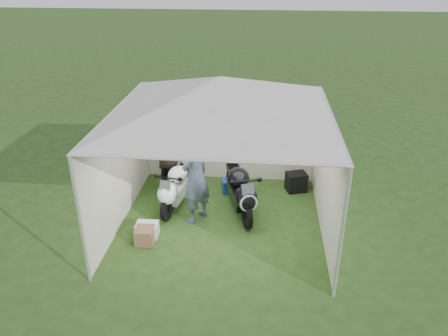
{
  "coord_description": "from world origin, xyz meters",
  "views": [
    {
      "loc": [
        0.77,
        -7.51,
        4.87
      ],
      "look_at": [
        0.03,
        0.35,
        1.05
      ],
      "focal_mm": 35.0,
      "sensor_mm": 36.0,
      "label": 1
    }
  ],
  "objects_px": {
    "crate_0": "(147,230)",
    "canopy_tent": "(221,99)",
    "equipment_box": "(296,182)",
    "motorcycle_white": "(176,186)",
    "person_dark_jacket": "(169,156)",
    "paddock_stand": "(231,186)",
    "person_blue_jacket": "(196,176)",
    "crate_1": "(145,235)",
    "motorcycle_black": "(240,190)"
  },
  "relations": [
    {
      "from": "motorcycle_white",
      "to": "motorcycle_black",
      "type": "distance_m",
      "value": 1.38
    },
    {
      "from": "canopy_tent",
      "to": "crate_1",
      "type": "relative_size",
      "value": 16.59
    },
    {
      "from": "paddock_stand",
      "to": "crate_0",
      "type": "height_order",
      "value": "paddock_stand"
    },
    {
      "from": "motorcycle_black",
      "to": "equipment_box",
      "type": "relative_size",
      "value": 4.35
    },
    {
      "from": "motorcycle_black",
      "to": "person_dark_jacket",
      "type": "relative_size",
      "value": 1.12
    },
    {
      "from": "person_dark_jacket",
      "to": "crate_0",
      "type": "height_order",
      "value": "person_dark_jacket"
    },
    {
      "from": "canopy_tent",
      "to": "person_dark_jacket",
      "type": "relative_size",
      "value": 3.3
    },
    {
      "from": "canopy_tent",
      "to": "person_blue_jacket",
      "type": "bearing_deg",
      "value": 176.77
    },
    {
      "from": "paddock_stand",
      "to": "person_blue_jacket",
      "type": "bearing_deg",
      "value": -116.8
    },
    {
      "from": "paddock_stand",
      "to": "crate_0",
      "type": "xyz_separation_m",
      "value": [
        -1.47,
        -1.91,
        -0.02
      ]
    },
    {
      "from": "crate_0",
      "to": "crate_1",
      "type": "distance_m",
      "value": 0.21
    },
    {
      "from": "motorcycle_black",
      "to": "equipment_box",
      "type": "bearing_deg",
      "value": 24.46
    },
    {
      "from": "motorcycle_black",
      "to": "paddock_stand",
      "type": "distance_m",
      "value": 0.97
    },
    {
      "from": "equipment_box",
      "to": "crate_0",
      "type": "xyz_separation_m",
      "value": [
        -2.95,
        -2.12,
        -0.08
      ]
    },
    {
      "from": "motorcycle_black",
      "to": "crate_1",
      "type": "distance_m",
      "value": 2.17
    },
    {
      "from": "paddock_stand",
      "to": "equipment_box",
      "type": "xyz_separation_m",
      "value": [
        1.48,
        0.21,
        0.07
      ]
    },
    {
      "from": "person_dark_jacket",
      "to": "crate_1",
      "type": "relative_size",
      "value": 5.02
    },
    {
      "from": "canopy_tent",
      "to": "equipment_box",
      "type": "xyz_separation_m",
      "value": [
        1.59,
        1.45,
        -2.36
      ]
    },
    {
      "from": "equipment_box",
      "to": "motorcycle_white",
      "type": "bearing_deg",
      "value": -159.73
    },
    {
      "from": "motorcycle_white",
      "to": "paddock_stand",
      "type": "height_order",
      "value": "motorcycle_white"
    },
    {
      "from": "crate_1",
      "to": "crate_0",
      "type": "bearing_deg",
      "value": 92.95
    },
    {
      "from": "person_blue_jacket",
      "to": "crate_0",
      "type": "bearing_deg",
      "value": -18.87
    },
    {
      "from": "crate_0",
      "to": "person_blue_jacket",
      "type": "bearing_deg",
      "value": 39.06
    },
    {
      "from": "motorcycle_white",
      "to": "crate_0",
      "type": "xyz_separation_m",
      "value": [
        -0.35,
        -1.16,
        -0.36
      ]
    },
    {
      "from": "equipment_box",
      "to": "crate_0",
      "type": "relative_size",
      "value": 1.06
    },
    {
      "from": "equipment_box",
      "to": "crate_1",
      "type": "distance_m",
      "value": 3.76
    },
    {
      "from": "equipment_box",
      "to": "crate_0",
      "type": "height_order",
      "value": "equipment_box"
    },
    {
      "from": "paddock_stand",
      "to": "person_dark_jacket",
      "type": "height_order",
      "value": "person_dark_jacket"
    },
    {
      "from": "canopy_tent",
      "to": "paddock_stand",
      "type": "xyz_separation_m",
      "value": [
        0.11,
        1.24,
        -2.42
      ]
    },
    {
      "from": "canopy_tent",
      "to": "person_dark_jacket",
      "type": "height_order",
      "value": "canopy_tent"
    },
    {
      "from": "person_blue_jacket",
      "to": "equipment_box",
      "type": "bearing_deg",
      "value": 156.33
    },
    {
      "from": "person_dark_jacket",
      "to": "crate_0",
      "type": "relative_size",
      "value": 4.11
    },
    {
      "from": "crate_0",
      "to": "person_dark_jacket",
      "type": "bearing_deg",
      "value": 87.67
    },
    {
      "from": "crate_0",
      "to": "canopy_tent",
      "type": "bearing_deg",
      "value": 26.14
    },
    {
      "from": "motorcycle_black",
      "to": "paddock_stand",
      "type": "xyz_separation_m",
      "value": [
        -0.26,
        0.86,
        -0.39
      ]
    },
    {
      "from": "paddock_stand",
      "to": "person_blue_jacket",
      "type": "relative_size",
      "value": 0.21
    },
    {
      "from": "motorcycle_black",
      "to": "crate_0",
      "type": "relative_size",
      "value": 4.59
    },
    {
      "from": "motorcycle_white",
      "to": "person_dark_jacket",
      "type": "xyz_separation_m",
      "value": [
        -0.27,
        0.71,
        0.36
      ]
    },
    {
      "from": "canopy_tent",
      "to": "motorcycle_black",
      "type": "distance_m",
      "value": 2.1
    },
    {
      "from": "crate_1",
      "to": "canopy_tent",
      "type": "bearing_deg",
      "value": 32.91
    },
    {
      "from": "motorcycle_white",
      "to": "paddock_stand",
      "type": "bearing_deg",
      "value": 43.22
    },
    {
      "from": "equipment_box",
      "to": "person_blue_jacket",
      "type": "bearing_deg",
      "value": -145.75
    },
    {
      "from": "motorcycle_white",
      "to": "crate_0",
      "type": "relative_size",
      "value": 4.34
    },
    {
      "from": "person_dark_jacket",
      "to": "motorcycle_black",
      "type": "bearing_deg",
      "value": 175.31
    },
    {
      "from": "crate_0",
      "to": "equipment_box",
      "type": "bearing_deg",
      "value": 35.72
    },
    {
      "from": "canopy_tent",
      "to": "crate_1",
      "type": "bearing_deg",
      "value": -147.09
    },
    {
      "from": "person_blue_jacket",
      "to": "crate_1",
      "type": "distance_m",
      "value": 1.5
    },
    {
      "from": "paddock_stand",
      "to": "equipment_box",
      "type": "height_order",
      "value": "equipment_box"
    },
    {
      "from": "person_dark_jacket",
      "to": "person_blue_jacket",
      "type": "relative_size",
      "value": 0.87
    },
    {
      "from": "crate_1",
      "to": "person_blue_jacket",
      "type": "bearing_deg",
      "value": 46.8
    }
  ]
}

